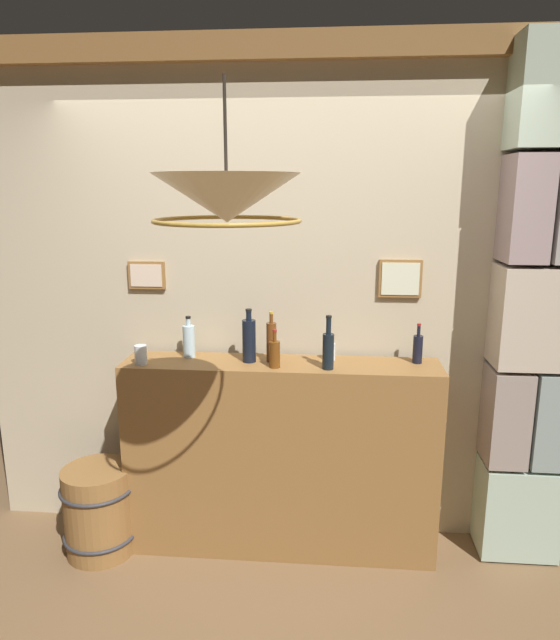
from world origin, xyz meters
TOP-DOWN VIEW (x-y plane):
  - panelled_rear_partition at (0.00, 1.10)m, footprint 3.56×0.15m
  - stone_pillar at (1.34, 0.95)m, footprint 0.43×0.34m
  - bar_shelf_unit at (0.00, 0.85)m, footprint 1.73×0.33m
  - liquor_bottle_tequila at (0.25, 0.77)m, footprint 0.06×0.06m
  - liquor_bottle_amaro at (-0.17, 0.86)m, footprint 0.07×0.07m
  - liquor_bottle_whiskey at (-0.05, 0.88)m, footprint 0.05×0.05m
  - liquor_bottle_mezcal at (-0.02, 0.77)m, footprint 0.06×0.06m
  - liquor_bottle_brandy at (0.74, 0.92)m, footprint 0.05×0.05m
  - liquor_bottle_port at (-0.52, 0.92)m, footprint 0.07×0.07m
  - glass_tumbler_rocks at (0.27, 0.93)m, footprint 0.06×0.06m
  - glass_tumbler_highball at (-0.74, 0.76)m, footprint 0.07×0.07m
  - pendant_lamp at (-0.12, -0.05)m, footprint 0.53×0.53m
  - wooden_barrel at (-1.02, 0.72)m, footprint 0.42×0.42m

SIDE VIEW (x-z plane):
  - wooden_barrel at x=-1.02m, z-range 0.00..0.51m
  - bar_shelf_unit at x=0.00m, z-range 0.00..1.12m
  - glass_tumbler_rocks at x=0.27m, z-range 1.12..1.21m
  - glass_tumbler_highball at x=-0.74m, z-range 1.12..1.22m
  - liquor_bottle_mezcal at x=-0.02m, z-range 1.09..1.29m
  - liquor_bottle_brandy at x=0.74m, z-range 1.09..1.31m
  - liquor_bottle_port at x=-0.52m, z-range 1.09..1.33m
  - liquor_bottle_tequila at x=0.25m, z-range 1.08..1.37m
  - liquor_bottle_whiskey at x=-0.05m, z-range 1.09..1.37m
  - liquor_bottle_amaro at x=-0.17m, z-range 1.09..1.38m
  - stone_pillar at x=1.34m, z-range 0.01..2.75m
  - panelled_rear_partition at x=0.00m, z-range 0.08..2.90m
  - pendant_lamp at x=-0.12m, z-range 1.75..2.25m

